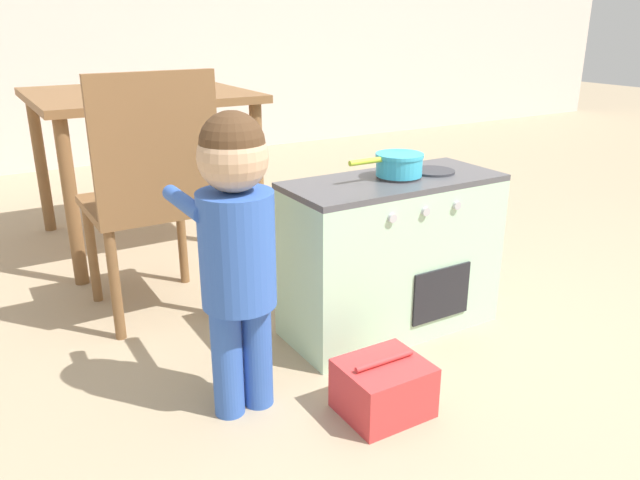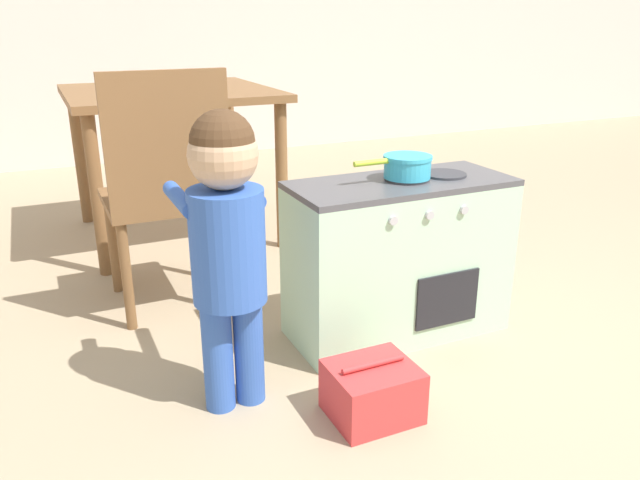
{
  "view_description": "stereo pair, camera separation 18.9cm",
  "coord_description": "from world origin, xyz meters",
  "views": [
    {
      "loc": [
        -1.35,
        -0.88,
        1.05
      ],
      "look_at": [
        -0.44,
        0.65,
        0.41
      ],
      "focal_mm": 35.0,
      "sensor_mm": 36.0,
      "label": 1
    },
    {
      "loc": [
        -1.18,
        -0.97,
        1.05
      ],
      "look_at": [
        -0.44,
        0.65,
        0.41
      ],
      "focal_mm": 35.0,
      "sensor_mm": 36.0,
      "label": 2
    }
  ],
  "objects": [
    {
      "name": "dining_chair_near",
      "position": [
        -0.78,
        1.21,
        0.47
      ],
      "size": [
        0.41,
        0.41,
        0.89
      ],
      "color": "brown",
      "rests_on": "ground_plane"
    },
    {
      "name": "toy_basket",
      "position": [
        -0.43,
        0.31,
        0.08
      ],
      "size": [
        0.23,
        0.2,
        0.17
      ],
      "color": "#D13838",
      "rests_on": "ground_plane"
    },
    {
      "name": "toy_pot",
      "position": [
        -0.1,
        0.71,
        0.59
      ],
      "size": [
        0.27,
        0.16,
        0.07
      ],
      "color": "#38B2D6",
      "rests_on": "play_kitchen"
    },
    {
      "name": "cup_on_table",
      "position": [
        -0.62,
        1.82,
        0.77
      ],
      "size": [
        0.09,
        0.09,
        0.1
      ],
      "color": "#D15B4C",
      "rests_on": "dining_table"
    },
    {
      "name": "play_kitchen",
      "position": [
        -0.11,
        0.71,
        0.27
      ],
      "size": [
        0.74,
        0.33,
        0.55
      ],
      "color": "#B2DBB7",
      "rests_on": "ground_plane"
    },
    {
      "name": "child_figure",
      "position": [
        -0.76,
        0.53,
        0.52
      ],
      "size": [
        0.22,
        0.34,
        0.84
      ],
      "color": "#335BB7",
      "rests_on": "ground_plane"
    },
    {
      "name": "ground_plane",
      "position": [
        0.0,
        0.0,
        0.0
      ],
      "size": [
        16.0,
        16.0,
        0.0
      ],
      "primitive_type": "plane",
      "color": "tan"
    },
    {
      "name": "dining_table",
      "position": [
        -0.57,
        2.07,
        0.62
      ],
      "size": [
        0.94,
        0.92,
        0.72
      ],
      "color": "brown",
      "rests_on": "ground_plane"
    }
  ]
}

